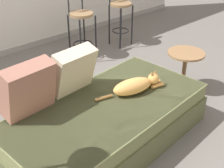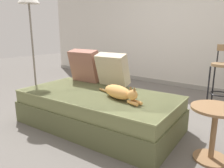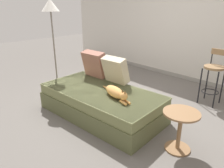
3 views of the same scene
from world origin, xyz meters
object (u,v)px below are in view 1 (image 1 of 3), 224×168
Objects in this scene: throw_pillow_middle at (73,71)px; bar_stool_by_doorway at (120,10)px; throw_pillow_corner at (28,89)px; cat at (135,85)px; bar_stool_near_window at (81,22)px; side_table at (185,66)px; couch at (107,123)px.

bar_stool_by_doorway is at bearing 35.40° from throw_pillow_middle.
throw_pillow_corner is 1.01m from cat.
bar_stool_near_window is at bearing 50.49° from throw_pillow_middle.
bar_stool_near_window is (1.60, 1.38, -0.12)m from throw_pillow_corner.
side_table is (0.32, -1.63, -0.22)m from bar_stool_near_window.
side_table is at bearing -7.38° from throw_pillow_corner.
throw_pillow_corner is 0.92× the size of side_table.
throw_pillow_middle is at bearing 168.54° from side_table.
couch is 3.95× the size of side_table.
couch is 4.27× the size of throw_pillow_corner.
throw_pillow_middle is 1.74m from bar_stool_near_window.
bar_stool_by_doorway is at bearing 0.01° from bar_stool_near_window.
throw_pillow_corner is 2.75m from bar_stool_by_doorway.
throw_pillow_corner reaches higher than throw_pillow_middle.
cat is (0.93, -0.37, -0.17)m from throw_pillow_corner.
cat is at bearing -2.58° from couch.
bar_stool_by_doorway is at bearing 43.91° from couch.
bar_stool_by_doorway is (1.88, 1.34, -0.10)m from throw_pillow_middle.
bar_stool_near_window reaches higher than couch.
cat reaches higher than side_table.
bar_stool_near_window is 1.87× the size of side_table.
couch is 0.60m from throw_pillow_middle.
throw_pillow_corner is at bearing -149.91° from bar_stool_by_doorway.
throw_pillow_middle is 0.62m from cat.
throw_pillow_corner is 0.49× the size of bar_stool_near_window.
bar_stool_near_window is 1.02× the size of bar_stool_by_doorway.
couch is 2.52m from bar_stool_by_doorway.
throw_pillow_middle is (0.50, 0.04, -0.01)m from throw_pillow_corner.
couch is 2.11× the size of bar_stool_near_window.
throw_pillow_middle is at bearing 101.65° from couch.
side_table is at bearing 4.59° from couch.
couch is 2.83× the size of cat.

